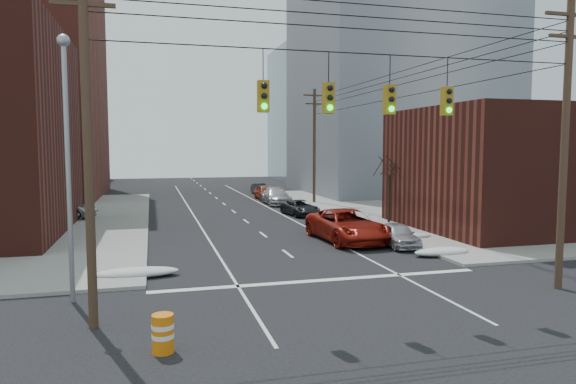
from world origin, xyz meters
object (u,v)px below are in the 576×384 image
lot_car_a (19,220)px  parked_car_e (266,192)px  parked_car_b (343,220)px  lot_car_b (61,209)px  construction_barrel (163,333)px  lot_car_d (6,208)px  parked_car_f (259,189)px  parked_car_c (300,208)px  red_pickup (347,226)px  parked_car_a (398,235)px  parked_car_d (276,196)px

lot_car_a → parked_car_e: bearing=-57.6°
parked_car_b → lot_car_b: size_ratio=0.80×
lot_car_a → construction_barrel: 24.01m
parked_car_b → parked_car_e: 20.89m
parked_car_e → construction_barrel: bearing=-106.9°
lot_car_a → lot_car_b: lot_car_b is taller
parked_car_e → lot_car_d: lot_car_d is taller
parked_car_f → lot_car_a: (-20.39, -21.92, 0.13)m
construction_barrel → parked_car_c: bearing=66.2°
parked_car_e → parked_car_f: 5.86m
lot_car_b → lot_car_a: bearing=170.4°
parked_car_c → lot_car_b: size_ratio=0.85×
parked_car_b → parked_car_f: (-0.06, 26.72, -0.05)m
red_pickup → lot_car_d: (-21.69, 15.15, -0.02)m
parked_car_c → construction_barrel: (-11.30, -25.59, -0.08)m
red_pickup → lot_car_d: bearing=141.7°
lot_car_b → construction_barrel: 28.26m
red_pickup → parked_car_e: 24.54m
parked_car_a → lot_car_b: 25.14m
parked_car_b → construction_barrel: size_ratio=3.98×
lot_car_a → parked_car_a: bearing=-123.1°
lot_car_a → red_pickup: bearing=-120.3°
parked_car_f → parked_car_b: bearing=-91.1°
lot_car_d → construction_barrel: (10.95, -29.15, -0.37)m
parked_car_d → parked_car_f: 10.62m
parked_car_a → lot_car_d: size_ratio=0.86×
red_pickup → parked_car_a: bearing=-49.0°
parked_car_a → lot_car_d: 29.50m
parked_car_b → red_pickup: bearing=-106.5°
parked_car_a → parked_car_b: size_ratio=0.92×
red_pickup → lot_car_b: (-17.53, 13.43, -0.05)m
red_pickup → parked_car_d: (0.56, 19.77, -0.14)m
parked_car_a → parked_car_c: (-1.60, 13.79, -0.04)m
parked_car_f → parked_car_a: bearing=-89.4°
parked_car_a → parked_car_c: bearing=101.5°
red_pickup → parked_car_d: 19.77m
parked_car_c → parked_car_e: parked_car_e is taller
red_pickup → parked_car_c: bearing=83.9°
lot_car_a → lot_car_d: lot_car_d is taller
parked_car_f → parked_car_c: bearing=-92.9°
parked_car_d → lot_car_b: bearing=-159.6°
lot_car_a → parked_car_f: bearing=-49.6°
lot_car_a → parked_car_b: bearing=-109.9°
parked_car_b → parked_car_e: (-0.61, 20.89, 0.08)m
parked_car_d → construction_barrel: (-11.30, -33.77, -0.25)m
red_pickup → lot_car_a: red_pickup is taller
parked_car_c → parked_car_f: (0.56, 18.78, 0.02)m
red_pickup → parked_car_c: (0.56, 11.59, -0.31)m
red_pickup → lot_car_d: 26.46m
parked_car_a → parked_car_e: size_ratio=0.85×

